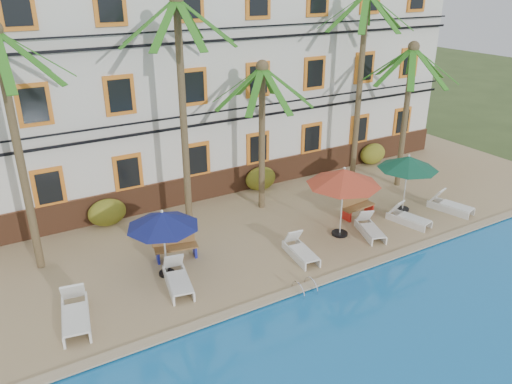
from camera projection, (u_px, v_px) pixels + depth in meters
ground at (322, 269)px, 17.30m from camera, size 100.00×100.00×0.00m
pool_deck at (251, 212)px, 21.20m from camera, size 30.00×12.00×0.25m
pool_coping at (339, 275)px, 16.47m from camera, size 30.00×0.35×0.06m
hotel_building at (197, 69)px, 23.05m from camera, size 25.40×6.44×10.22m
palm_a at (12, 121)px, 14.97m from camera, size 4.05×4.05×7.99m
palm_b at (182, 89)px, 17.24m from camera, size 4.05×4.05×8.70m
palm_c at (262, 115)px, 19.75m from camera, size 4.05×4.05×6.18m
palm_d at (361, 65)px, 21.81m from camera, size 4.05×4.05×8.72m
palm_e at (408, 95)px, 21.93m from camera, size 4.05×4.05×6.58m
shrub_left at (107, 212)px, 19.61m from camera, size 1.50×0.90×1.10m
shrub_mid at (261, 179)px, 22.87m from camera, size 1.50×0.90×1.10m
shrub_right at (373, 154)px, 26.03m from camera, size 1.50×0.90×1.10m
umbrella_blue at (163, 220)px, 15.76m from camera, size 2.36×2.36×2.37m
umbrella_red at (344, 177)px, 18.15m from camera, size 2.77×2.77×2.76m
umbrella_green at (408, 163)px, 20.26m from camera, size 2.48×2.48×2.48m
lounger_a at (75, 313)px, 14.14m from camera, size 1.08×2.16×0.97m
lounger_b at (178, 278)px, 15.80m from camera, size 1.04×2.01×0.91m
lounger_c at (300, 250)px, 17.48m from camera, size 0.83×1.82×0.83m
lounger_d at (370, 228)px, 19.00m from camera, size 1.15×1.83×0.81m
lounger_e at (408, 217)px, 19.87m from camera, size 1.01×1.83×0.82m
lounger_f at (450, 205)px, 20.91m from camera, size 1.10×1.92×0.86m
bench_left at (176, 246)px, 17.36m from camera, size 1.57×0.77×0.93m
bench_right at (357, 205)px, 20.42m from camera, size 1.54×0.61×0.93m
pool_ladder at (305, 290)px, 15.72m from camera, size 0.54×0.74×0.74m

